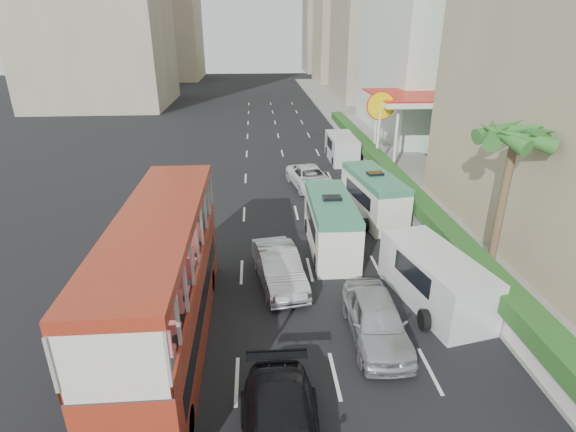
{
  "coord_description": "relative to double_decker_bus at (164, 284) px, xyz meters",
  "views": [
    {
      "loc": [
        -2.77,
        -13.35,
        10.58
      ],
      "look_at": [
        -1.5,
        4.0,
        3.2
      ],
      "focal_mm": 28.0,
      "sensor_mm": 36.0,
      "label": 1
    }
  ],
  "objects": [
    {
      "name": "shell_station",
      "position": [
        16.0,
        23.0,
        0.22
      ],
      "size": [
        6.5,
        8.0,
        5.5
      ],
      "primitive_type": "cube",
      "color": "silver",
      "rests_on": "ground"
    },
    {
      "name": "palm_tree",
      "position": [
        13.8,
        4.0,
        0.85
      ],
      "size": [
        0.36,
        0.36,
        6.4
      ],
      "primitive_type": "cylinder",
      "color": "brown",
      "rests_on": "sidewalk"
    },
    {
      "name": "car_silver_lane_b",
      "position": [
        7.39,
        -0.16,
        -2.53
      ],
      "size": [
        1.98,
        4.82,
        1.63
      ],
      "primitive_type": "imported",
      "rotation": [
        0.0,
        0.0,
        -0.01
      ],
      "color": "#B7BABF",
      "rests_on": "ground"
    },
    {
      "name": "panel_van_far",
      "position": [
        10.49,
        23.44,
        -1.49
      ],
      "size": [
        2.1,
        5.22,
        2.09
      ],
      "primitive_type": "cube",
      "rotation": [
        0.0,
        0.0,
        -0.0
      ],
      "color": "silver",
      "rests_on": "ground"
    },
    {
      "name": "sidewalk",
      "position": [
        15.0,
        25.0,
        -2.44
      ],
      "size": [
        6.0,
        120.0,
        0.18
      ],
      "primitive_type": "cube",
      "color": "#99968C",
      "rests_on": "ground"
    },
    {
      "name": "ground_plane",
      "position": [
        6.0,
        0.0,
        -2.53
      ],
      "size": [
        200.0,
        200.0,
        0.0
      ],
      "primitive_type": "plane",
      "color": "black",
      "rests_on": "ground"
    },
    {
      "name": "van_asset",
      "position": [
        6.99,
        16.64,
        -2.53
      ],
      "size": [
        3.33,
        5.56,
        1.45
      ],
      "primitive_type": "imported",
      "rotation": [
        0.0,
        0.0,
        0.19
      ],
      "color": "silver",
      "rests_on": "ground"
    },
    {
      "name": "minibus_near",
      "position": [
        6.89,
        7.1,
        -1.18
      ],
      "size": [
        2.1,
        6.13,
        2.71
      ],
      "primitive_type": "cube",
      "rotation": [
        0.0,
        0.0,
        -0.01
      ],
      "color": "silver",
      "rests_on": "ground"
    },
    {
      "name": "panel_van_near",
      "position": [
        10.34,
        1.98,
        -1.43
      ],
      "size": [
        3.27,
        5.81,
        2.19
      ],
      "primitive_type": "cube",
      "rotation": [
        0.0,
        0.0,
        0.21
      ],
      "color": "silver",
      "rests_on": "ground"
    },
    {
      "name": "double_decker_bus",
      "position": [
        0.0,
        0.0,
        0.0
      ],
      "size": [
        2.5,
        11.0,
        5.06
      ],
      "primitive_type": "cube",
      "color": "maroon",
      "rests_on": "ground"
    },
    {
      "name": "kerb_wall",
      "position": [
        12.2,
        14.0,
        -1.85
      ],
      "size": [
        0.3,
        44.0,
        1.0
      ],
      "primitive_type": "cube",
      "color": "silver",
      "rests_on": "sidewalk"
    },
    {
      "name": "car_silver_lane_a",
      "position": [
        4.09,
        3.92,
        -2.53
      ],
      "size": [
        2.45,
        5.04,
        1.59
      ],
      "primitive_type": "imported",
      "rotation": [
        0.0,
        0.0,
        0.16
      ],
      "color": "#B7BABF",
      "rests_on": "ground"
    },
    {
      "name": "minibus_far",
      "position": [
        10.08,
        11.05,
        -1.21
      ],
      "size": [
        2.8,
        6.17,
        2.64
      ],
      "primitive_type": "cube",
      "rotation": [
        0.0,
        0.0,
        0.14
      ],
      "color": "silver",
      "rests_on": "ground"
    },
    {
      "name": "hedge",
      "position": [
        12.2,
        14.0,
        -1.0
      ],
      "size": [
        1.1,
        44.0,
        0.7
      ],
      "primitive_type": "cube",
      "color": "#2D6626",
      "rests_on": "kerb_wall"
    }
  ]
}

